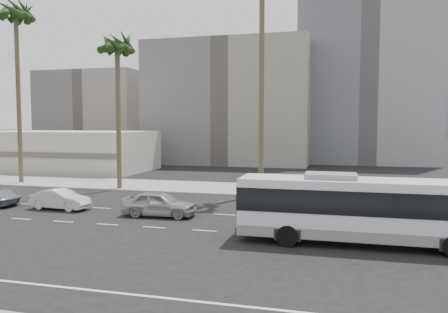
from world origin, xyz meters
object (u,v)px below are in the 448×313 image
(car_a, at_px, (159,204))
(palm_far, at_px, (16,17))
(city_bus, at_px, (363,208))
(car_b, at_px, (60,199))
(palm_mid, at_px, (117,49))

(car_a, distance_m, palm_far, 27.23)
(city_bus, bearing_deg, car_b, 168.12)
(city_bus, relative_size, car_a, 2.55)
(city_bus, relative_size, palm_mid, 0.87)
(city_bus, height_order, car_b, city_bus)
(car_b, xyz_separation_m, palm_mid, (-0.44, 9.39, 11.89))
(palm_far, bearing_deg, car_b, -41.79)
(car_a, xyz_separation_m, palm_far, (-19.50, 11.05, 15.47))
(car_a, xyz_separation_m, palm_mid, (-8.02, 9.80, 11.78))
(car_b, relative_size, palm_mid, 0.30)
(car_b, bearing_deg, car_a, -89.00)
(palm_mid, bearing_deg, palm_far, 173.74)
(city_bus, height_order, palm_far, palm_far)
(palm_far, bearing_deg, city_bus, -24.88)
(city_bus, xyz_separation_m, car_b, (-19.95, 4.13, -1.14))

